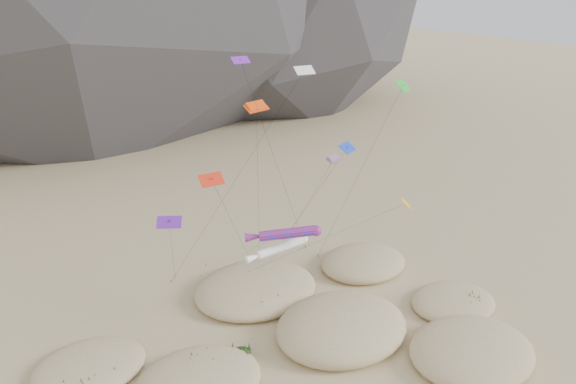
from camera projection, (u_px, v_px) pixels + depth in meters
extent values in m
plane|color=#CCB789|center=(343.00, 370.00, 53.86)|extent=(500.00, 500.00, 0.00)
ellipsoid|color=#CCB789|center=(471.00, 351.00, 55.35)|extent=(13.12, 11.15, 3.30)
ellipsoid|color=#CCB789|center=(199.00, 381.00, 51.58)|extent=(11.92, 10.14, 2.46)
ellipsoid|color=#CCB789|center=(341.00, 327.00, 58.67)|extent=(14.42, 12.26, 4.34)
ellipsoid|color=#CCB789|center=(453.00, 302.00, 64.05)|extent=(10.15, 8.63, 2.00)
ellipsoid|color=#CCB789|center=(256.00, 289.00, 66.23)|extent=(14.84, 12.61, 3.18)
ellipsoid|color=#CCB789|center=(363.00, 263.00, 72.28)|extent=(11.42, 9.71, 2.90)
ellipsoid|color=#CCB789|center=(89.00, 367.00, 53.68)|extent=(10.71, 9.10, 1.82)
ellipsoid|color=black|center=(457.00, 352.00, 54.84)|extent=(3.29, 2.81, 0.99)
ellipsoid|color=black|center=(463.00, 376.00, 51.86)|extent=(2.04, 1.74, 0.61)
ellipsoid|color=black|center=(205.00, 364.00, 53.45)|extent=(2.77, 2.37, 0.83)
ellipsoid|color=black|center=(240.00, 353.00, 55.13)|extent=(2.28, 1.95, 0.68)
ellipsoid|color=black|center=(347.00, 323.00, 59.15)|extent=(3.27, 2.80, 0.98)
ellipsoid|color=black|center=(367.00, 317.00, 60.44)|extent=(2.57, 2.20, 0.77)
ellipsoid|color=black|center=(328.00, 343.00, 56.39)|extent=(2.32, 1.99, 0.70)
ellipsoid|color=black|center=(474.00, 303.00, 63.63)|extent=(2.21, 1.89, 0.66)
ellipsoid|color=black|center=(251.00, 292.00, 65.09)|extent=(3.30, 2.83, 0.99)
ellipsoid|color=black|center=(268.00, 301.00, 63.39)|extent=(2.71, 2.32, 0.81)
ellipsoid|color=black|center=(355.00, 262.00, 72.28)|extent=(2.30, 1.97, 0.69)
ellipsoid|color=black|center=(355.00, 274.00, 69.63)|extent=(2.33, 1.99, 0.70)
ellipsoid|color=black|center=(104.00, 375.00, 52.65)|extent=(1.75, 1.50, 0.52)
cylinder|color=#3F2D1E|center=(205.00, 290.00, 67.09)|extent=(0.08, 0.08, 0.30)
cylinder|color=#3F2D1E|center=(206.00, 264.00, 72.87)|extent=(0.08, 0.08, 0.30)
cylinder|color=#3F2D1E|center=(249.00, 256.00, 74.98)|extent=(0.08, 0.08, 0.30)
cylinder|color=#3F2D1E|center=(269.00, 261.00, 73.71)|extent=(0.08, 0.08, 0.30)
cylinder|color=#3F2D1E|center=(318.00, 256.00, 75.16)|extent=(0.08, 0.08, 0.30)
cylinder|color=#3F2D1E|center=(175.00, 277.00, 69.94)|extent=(0.08, 0.08, 0.30)
cylinder|color=#3F2D1E|center=(306.00, 247.00, 77.49)|extent=(0.08, 0.08, 0.30)
cylinder|color=#3F2D1E|center=(171.00, 281.00, 69.02)|extent=(0.08, 0.08, 0.30)
cylinder|color=red|center=(288.00, 233.00, 57.88)|extent=(5.73, 3.93, 1.70)
sphere|color=red|center=(316.00, 231.00, 57.91)|extent=(1.14, 1.14, 1.14)
cone|color=red|center=(256.00, 237.00, 57.86)|extent=(2.61, 2.07, 1.22)
cylinder|color=black|center=(266.00, 242.00, 67.57)|extent=(4.53, 16.92, 10.48)
cylinder|color=white|center=(282.00, 247.00, 59.01)|extent=(5.58, 1.01, 1.27)
sphere|color=white|center=(304.00, 239.00, 60.25)|extent=(0.93, 0.93, 0.93)
cone|color=white|center=(256.00, 256.00, 57.66)|extent=(2.27, 0.84, 0.95)
cylinder|color=black|center=(236.00, 263.00, 64.71)|extent=(4.23, 13.15, 8.66)
cube|color=#DA3E0B|center=(256.00, 107.00, 58.78)|extent=(2.98, 1.76, 0.82)
cube|color=#DA3E0B|center=(256.00, 105.00, 58.70)|extent=(2.52, 1.41, 0.80)
cylinder|color=black|center=(258.00, 193.00, 66.37)|extent=(3.65, 6.56, 22.39)
cube|color=#F44819|center=(334.00, 159.00, 58.22)|extent=(2.13, 1.49, 0.56)
cube|color=#F44819|center=(334.00, 158.00, 58.16)|extent=(1.80, 1.22, 0.55)
cylinder|color=black|center=(301.00, 215.00, 66.50)|extent=(0.28, 12.73, 17.50)
cube|color=white|center=(305.00, 70.00, 58.81)|extent=(2.23, 1.36, 0.78)
cube|color=white|center=(305.00, 72.00, 58.86)|extent=(0.28, 0.25, 0.73)
cylinder|color=black|center=(233.00, 184.00, 63.93)|extent=(13.28, 9.30, 25.95)
cube|color=green|center=(403.00, 86.00, 61.58)|extent=(2.78, 2.38, 1.13)
cube|color=green|center=(403.00, 87.00, 61.64)|extent=(0.48, 0.50, 0.83)
cylinder|color=black|center=(356.00, 179.00, 68.39)|extent=(4.55, 9.02, 23.90)
cube|color=purple|center=(240.00, 60.00, 48.84)|extent=(1.63, 0.98, 0.55)
cube|color=purple|center=(241.00, 62.00, 48.90)|extent=(0.20, 0.16, 0.55)
cylinder|color=black|center=(280.00, 175.00, 63.19)|extent=(16.06, 13.06, 28.44)
cube|color=yellow|center=(406.00, 203.00, 65.04)|extent=(1.83, 2.21, 0.81)
cube|color=yellow|center=(406.00, 204.00, 65.09)|extent=(0.34, 0.33, 0.67)
cylinder|color=black|center=(304.00, 248.00, 66.08)|extent=(21.03, 11.05, 10.57)
cube|color=#1736CA|center=(347.00, 148.00, 59.84)|extent=(2.47, 1.97, 0.86)
cube|color=#1736CA|center=(347.00, 149.00, 59.89)|extent=(0.35, 0.35, 0.75)
cylinder|color=black|center=(304.00, 211.00, 66.79)|extent=(3.37, 11.36, 18.10)
cube|color=red|center=(211.00, 179.00, 49.48)|extent=(2.22, 1.17, 0.89)
cube|color=red|center=(212.00, 181.00, 49.54)|extent=(0.27, 0.30, 0.73)
cylinder|color=black|center=(234.00, 226.00, 62.25)|extent=(12.09, 16.21, 18.53)
cube|color=#5B1B9E|center=(169.00, 222.00, 52.38)|extent=(2.64, 2.23, 0.77)
cube|color=#5B1B9E|center=(169.00, 224.00, 52.44)|extent=(0.33, 0.30, 0.80)
cylinder|color=black|center=(173.00, 254.00, 61.18)|extent=(4.71, 12.99, 13.82)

